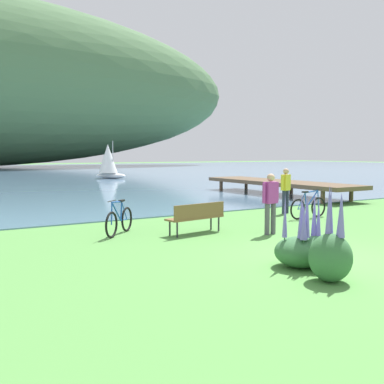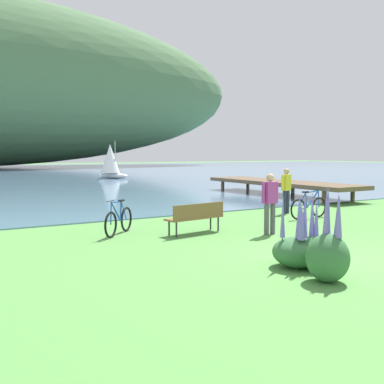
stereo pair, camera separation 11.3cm
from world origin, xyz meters
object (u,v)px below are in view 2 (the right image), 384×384
object	(u,v)px
person_at_shoreline	(286,188)
person_on_the_grass	(270,200)
bicycle_beside_path	(119,221)
bicycle_leaning_near_bench	(309,207)
sailboat_toward_hillside	(111,161)
park_bench_near_camera	(196,216)

from	to	relation	value
person_at_shoreline	person_on_the_grass	size ratio (longest dim) A/B	1.00
bicycle_beside_path	bicycle_leaning_near_bench	bearing A→B (deg)	-4.05
bicycle_leaning_near_bench	sailboat_toward_hillside	bearing A→B (deg)	84.33
person_at_shoreline	sailboat_toward_hillside	world-z (taller)	sailboat_toward_hillside
sailboat_toward_hillside	person_on_the_grass	bearing A→B (deg)	-101.69
park_bench_near_camera	bicycle_beside_path	size ratio (longest dim) A/B	1.42
park_bench_near_camera	bicycle_beside_path	xyz separation A→B (m)	(-1.92, 1.01, -0.12)
person_at_shoreline	person_on_the_grass	bearing A→B (deg)	-138.36
park_bench_near_camera	person_at_shoreline	bearing A→B (deg)	20.26
bicycle_leaning_near_bench	bicycle_beside_path	distance (m)	6.87
bicycle_leaning_near_bench	bicycle_beside_path	world-z (taller)	same
person_at_shoreline	sailboat_toward_hillside	distance (m)	25.37
bicycle_beside_path	sailboat_toward_hillside	bearing A→B (deg)	70.03
park_bench_near_camera	person_on_the_grass	bearing A→B (deg)	-33.48
bicycle_beside_path	person_at_shoreline	distance (m)	7.14
bicycle_beside_path	sailboat_toward_hillside	size ratio (longest dim) A/B	0.39
person_on_the_grass	sailboat_toward_hillside	bearing A→B (deg)	78.31
bicycle_leaning_near_bench	person_at_shoreline	size ratio (longest dim) A/B	1.04
person_at_shoreline	person_on_the_grass	distance (m)	4.57
park_bench_near_camera	bicycle_leaning_near_bench	xyz separation A→B (m)	(4.93, 0.52, -0.12)
person_at_shoreline	sailboat_toward_hillside	size ratio (longest dim) A/B	0.51
park_bench_near_camera	sailboat_toward_hillside	size ratio (longest dim) A/B	0.55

